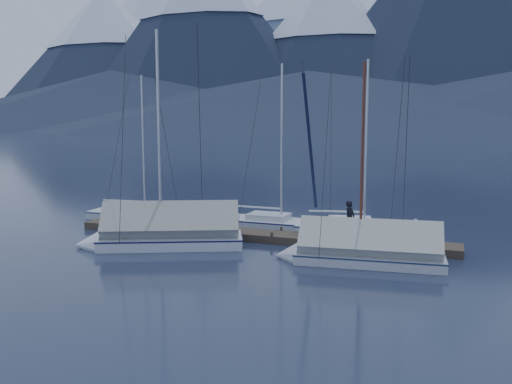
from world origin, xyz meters
TOP-DOWN VIEW (x-y plane):
  - ground at (0.00, 0.00)m, footprint 1000.00×1000.00m
  - mountain_range at (4.12, 370.45)m, footprint 877.00×584.00m
  - dock at (0.00, 2.00)m, footprint 18.00×1.50m
  - mooring_posts at (-0.50, 2.00)m, footprint 15.12×1.52m
  - sailboat_open_left at (-7.16, 4.82)m, footprint 6.72×2.82m
  - sailboat_open_mid at (0.83, 4.75)m, footprint 6.91×2.94m
  - sailboat_open_right at (4.94, 5.28)m, footprint 7.18×3.53m
  - sailboat_covered_near at (5.08, -0.66)m, footprint 6.64×2.82m
  - sailboat_covered_far at (-3.46, -0.92)m, footprint 7.46×4.86m
  - person at (4.29, 2.21)m, footprint 0.59×0.70m

SIDE VIEW (x-z plane):
  - ground at x=0.00m, z-range 0.00..0.00m
  - dock at x=0.00m, z-range -0.16..0.38m
  - sailboat_open_left at x=-7.16m, z-range -4.19..4.50m
  - sailboat_open_mid at x=0.83m, z-range -4.37..4.68m
  - sailboat_open_right at x=4.94m, z-range -4.41..4.74m
  - mooring_posts at x=-0.50m, z-range 0.17..0.52m
  - sailboat_covered_near at x=5.08m, z-range -3.79..4.63m
  - sailboat_covered_far at x=-3.46m, z-range -4.56..5.54m
  - person at x=4.29m, z-range 0.34..1.98m
  - mountain_range at x=4.12m, z-range -16.60..133.90m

